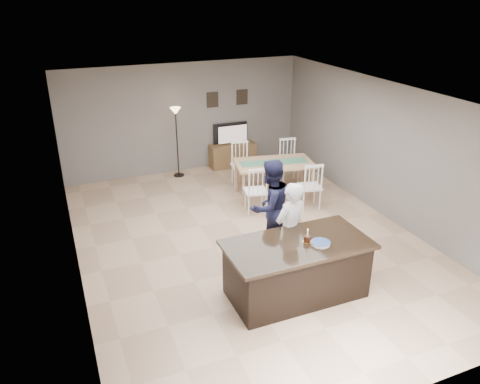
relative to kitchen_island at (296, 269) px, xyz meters
name	(u,v)px	position (x,y,z in m)	size (l,w,h in m)	color
floor	(248,240)	(0.00, 1.80, -0.45)	(8.00, 8.00, 0.00)	tan
room_shell	(249,155)	(0.00, 1.80, 1.22)	(8.00, 8.00, 8.00)	slate
kitchen_island	(296,269)	(0.00, 0.00, 0.00)	(2.15, 1.10, 0.90)	black
tv_console	(233,155)	(1.20, 5.57, -0.15)	(1.20, 0.40, 0.60)	brown
television	(232,134)	(1.20, 5.64, 0.41)	(0.91, 0.12, 0.53)	black
tv_screen_glow	(233,134)	(1.20, 5.56, 0.42)	(0.78, 0.78, 0.00)	orange
picture_frames	(227,98)	(1.15, 5.78, 1.30)	(1.10, 0.02, 0.38)	black
doorway	(86,288)	(-2.99, -0.50, 0.80)	(0.00, 2.10, 2.65)	black
woman	(290,230)	(0.16, 0.55, 0.35)	(0.59, 0.39, 1.61)	silver
man	(270,207)	(0.21, 1.35, 0.40)	(0.83, 0.65, 1.71)	#171832
birthday_cake	(307,239)	(0.14, -0.02, 0.50)	(0.14, 0.14, 0.21)	gold
plate_stack	(321,243)	(0.28, -0.16, 0.47)	(0.28, 0.28, 0.04)	white
dining_table	(274,168)	(1.33, 3.45, 0.21)	(1.96, 2.19, 1.04)	tan
floor_lamp	(176,124)	(-0.30, 5.45, 0.88)	(0.26, 0.26, 1.73)	black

